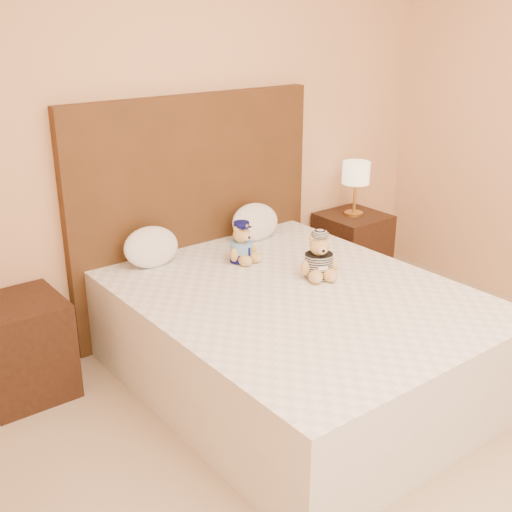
{
  "coord_description": "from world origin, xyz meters",
  "views": [
    {
      "loc": [
        -2.1,
        -1.17,
        1.98
      ],
      "look_at": [
        -0.09,
        1.45,
        0.7
      ],
      "focal_mm": 45.0,
      "sensor_mm": 36.0,
      "label": 1
    }
  ],
  "objects_px": {
    "nightstand_right": "(352,249)",
    "teddy_police": "(242,242)",
    "nightstand_left": "(23,348)",
    "pillow_left": "(151,245)",
    "bed": "(296,337)",
    "teddy_prisoner": "(319,255)",
    "lamp": "(356,175)",
    "pillow_right": "(255,220)"
  },
  "relations": [
    {
      "from": "nightstand_right",
      "to": "lamp",
      "type": "xyz_separation_m",
      "value": [
        -0.0,
        0.0,
        0.57
      ]
    },
    {
      "from": "nightstand_left",
      "to": "teddy_police",
      "type": "distance_m",
      "value": 1.37
    },
    {
      "from": "pillow_right",
      "to": "pillow_left",
      "type": "bearing_deg",
      "value": 180.0
    },
    {
      "from": "nightstand_left",
      "to": "teddy_prisoner",
      "type": "xyz_separation_m",
      "value": [
        1.48,
        -0.72,
        0.41
      ]
    },
    {
      "from": "nightstand_right",
      "to": "teddy_police",
      "type": "relative_size",
      "value": 2.22
    },
    {
      "from": "lamp",
      "to": "nightstand_left",
      "type": "bearing_deg",
      "value": 180.0
    },
    {
      "from": "nightstand_left",
      "to": "nightstand_right",
      "type": "height_order",
      "value": "same"
    },
    {
      "from": "lamp",
      "to": "pillow_left",
      "type": "relative_size",
      "value": 1.13
    },
    {
      "from": "nightstand_right",
      "to": "pillow_right",
      "type": "xyz_separation_m",
      "value": [
        -0.9,
        0.03,
        0.4
      ]
    },
    {
      "from": "pillow_left",
      "to": "nightstand_right",
      "type": "bearing_deg",
      "value": -1.02
    },
    {
      "from": "lamp",
      "to": "pillow_left",
      "type": "bearing_deg",
      "value": 178.98
    },
    {
      "from": "lamp",
      "to": "teddy_prisoner",
      "type": "xyz_separation_m",
      "value": [
        -1.02,
        -0.72,
        -0.17
      ]
    },
    {
      "from": "bed",
      "to": "teddy_prisoner",
      "type": "bearing_deg",
      "value": 20.07
    },
    {
      "from": "nightstand_left",
      "to": "teddy_prisoner",
      "type": "bearing_deg",
      "value": -25.77
    },
    {
      "from": "nightstand_right",
      "to": "teddy_police",
      "type": "bearing_deg",
      "value": -168.4
    },
    {
      "from": "teddy_prisoner",
      "to": "pillow_left",
      "type": "relative_size",
      "value": 0.75
    },
    {
      "from": "lamp",
      "to": "teddy_prisoner",
      "type": "bearing_deg",
      "value": -144.91
    },
    {
      "from": "bed",
      "to": "lamp",
      "type": "height_order",
      "value": "lamp"
    },
    {
      "from": "teddy_police",
      "to": "nightstand_right",
      "type": "bearing_deg",
      "value": 4.21
    },
    {
      "from": "nightstand_right",
      "to": "pillow_right",
      "type": "distance_m",
      "value": 0.99
    },
    {
      "from": "lamp",
      "to": "teddy_police",
      "type": "bearing_deg",
      "value": -168.4
    },
    {
      "from": "teddy_police",
      "to": "pillow_right",
      "type": "height_order",
      "value": "pillow_right"
    },
    {
      "from": "bed",
      "to": "teddy_police",
      "type": "distance_m",
      "value": 0.68
    },
    {
      "from": "lamp",
      "to": "teddy_prisoner",
      "type": "distance_m",
      "value": 1.26
    },
    {
      "from": "teddy_police",
      "to": "pillow_left",
      "type": "distance_m",
      "value": 0.54
    },
    {
      "from": "bed",
      "to": "pillow_left",
      "type": "bearing_deg",
      "value": 117.27
    },
    {
      "from": "nightstand_right",
      "to": "pillow_right",
      "type": "height_order",
      "value": "pillow_right"
    },
    {
      "from": "teddy_police",
      "to": "pillow_right",
      "type": "distance_m",
      "value": 0.42
    },
    {
      "from": "bed",
      "to": "nightstand_left",
      "type": "bearing_deg",
      "value": 147.38
    },
    {
      "from": "bed",
      "to": "pillow_left",
      "type": "distance_m",
      "value": 1.02
    },
    {
      "from": "teddy_police",
      "to": "bed",
      "type": "bearing_deg",
      "value": -100.7
    },
    {
      "from": "nightstand_right",
      "to": "pillow_left",
      "type": "height_order",
      "value": "pillow_left"
    },
    {
      "from": "bed",
      "to": "teddy_prisoner",
      "type": "height_order",
      "value": "teddy_prisoner"
    },
    {
      "from": "nightstand_right",
      "to": "pillow_left",
      "type": "xyz_separation_m",
      "value": [
        -1.68,
        0.03,
        0.4
      ]
    },
    {
      "from": "nightstand_right",
      "to": "nightstand_left",
      "type": "bearing_deg",
      "value": 180.0
    },
    {
      "from": "pillow_left",
      "to": "pillow_right",
      "type": "relative_size",
      "value": 0.98
    },
    {
      "from": "pillow_left",
      "to": "nightstand_left",
      "type": "bearing_deg",
      "value": -177.91
    },
    {
      "from": "nightstand_right",
      "to": "lamp",
      "type": "relative_size",
      "value": 1.38
    },
    {
      "from": "teddy_police",
      "to": "pillow_left",
      "type": "bearing_deg",
      "value": 141.26
    },
    {
      "from": "nightstand_right",
      "to": "teddy_police",
      "type": "xyz_separation_m",
      "value": [
        -1.22,
        -0.25,
        0.4
      ]
    },
    {
      "from": "bed",
      "to": "lamp",
      "type": "bearing_deg",
      "value": 32.62
    },
    {
      "from": "nightstand_left",
      "to": "pillow_right",
      "type": "distance_m",
      "value": 1.65
    }
  ]
}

